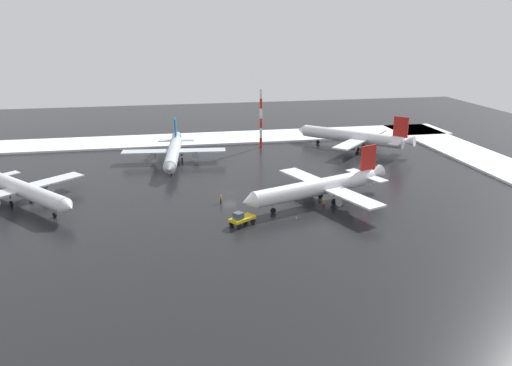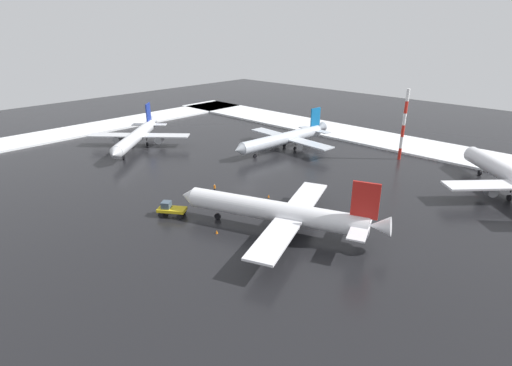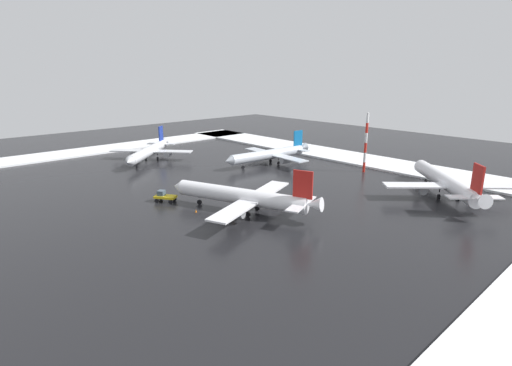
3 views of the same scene
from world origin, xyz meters
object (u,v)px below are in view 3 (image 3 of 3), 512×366
(ground_crew_by_nose_gear, at_px, (234,211))
(traffic_cone_mid_line, at_px, (196,211))
(pushback_tug, at_px, (164,196))
(airplane_foreground_jet, at_px, (149,151))
(traffic_cone_near_nose, at_px, (244,192))
(ground_crew_mid_apron, at_px, (203,185))
(airplane_parked_portside, at_px, (446,182))
(airplane_parked_starboard, at_px, (244,197))
(airplane_distant_tail, at_px, (270,154))
(antenna_mast, at_px, (366,143))

(ground_crew_by_nose_gear, xyz_separation_m, traffic_cone_mid_line, (6.54, 4.36, -0.70))
(pushback_tug, distance_m, traffic_cone_mid_line, 10.24)
(airplane_foreground_jet, relative_size, traffic_cone_near_nose, 46.93)
(pushback_tug, xyz_separation_m, ground_crew_by_nose_gear, (-16.66, -5.56, -0.31))
(ground_crew_mid_apron, height_order, traffic_cone_mid_line, ground_crew_mid_apron)
(airplane_parked_portside, height_order, ground_crew_by_nose_gear, airplane_parked_portside)
(ground_crew_by_nose_gear, distance_m, traffic_cone_mid_line, 7.90)
(ground_crew_by_nose_gear, bearing_deg, airplane_parked_starboard, -151.94)
(airplane_parked_starboard, bearing_deg, airplane_distant_tail, -72.22)
(pushback_tug, bearing_deg, airplane_foreground_jet, -58.26)
(traffic_cone_near_nose, distance_m, traffic_cone_mid_line, 15.97)
(airplane_parked_starboard, relative_size, airplane_parked_portside, 1.18)
(airplane_foreground_jet, distance_m, pushback_tug, 42.75)
(airplane_distant_tail, bearing_deg, ground_crew_by_nose_gear, 41.73)
(traffic_cone_mid_line, bearing_deg, traffic_cone_near_nose, -77.98)
(traffic_cone_near_nose, bearing_deg, airplane_parked_starboard, 138.79)
(ground_crew_mid_apron, bearing_deg, airplane_parked_starboard, -30.00)
(ground_crew_mid_apron, bearing_deg, traffic_cone_mid_line, -60.13)
(pushback_tug, bearing_deg, airplane_distant_tail, -110.54)
(ground_crew_mid_apron, bearing_deg, airplane_distant_tail, 84.75)
(pushback_tug, relative_size, traffic_cone_near_nose, 9.17)
(ground_crew_mid_apron, xyz_separation_m, antenna_mast, (-16.53, -43.23, 7.24))
(airplane_parked_portside, height_order, ground_crew_mid_apron, airplane_parked_portside)
(traffic_cone_near_nose, bearing_deg, pushback_tug, 68.00)
(airplane_foreground_jet, height_order, ground_crew_by_nose_gear, airplane_foreground_jet)
(airplane_parked_portside, height_order, airplane_distant_tail, airplane_parked_portside)
(airplane_parked_portside, distance_m, antenna_mast, 26.25)
(ground_crew_by_nose_gear, height_order, antenna_mast, antenna_mast)
(airplane_parked_portside, distance_m, traffic_cone_near_nose, 45.51)
(ground_crew_by_nose_gear, height_order, traffic_cone_near_nose, ground_crew_by_nose_gear)
(airplane_distant_tail, relative_size, traffic_cone_mid_line, 56.63)
(airplane_distant_tail, bearing_deg, airplane_parked_starboard, 43.76)
(airplane_distant_tail, height_order, pushback_tug, airplane_distant_tail)
(airplane_parked_starboard, distance_m, airplane_foreground_jet, 56.33)
(antenna_mast, height_order, traffic_cone_mid_line, antenna_mast)
(traffic_cone_near_nose, height_order, traffic_cone_mid_line, same)
(airplane_foreground_jet, bearing_deg, traffic_cone_mid_line, 30.82)
(airplane_parked_starboard, xyz_separation_m, ground_crew_mid_apron, (18.75, -3.32, -2.31))
(airplane_parked_portside, bearing_deg, traffic_cone_near_nose, 88.37)
(airplane_foreground_jet, height_order, pushback_tug, airplane_foreground_jet)
(antenna_mast, bearing_deg, airplane_parked_portside, 165.75)
(airplane_parked_starboard, xyz_separation_m, airplane_parked_portside, (-22.79, -40.19, 0.10))
(airplane_parked_starboard, xyz_separation_m, airplane_foreground_jet, (55.57, -9.23, -0.18))
(airplane_foreground_jet, relative_size, airplane_distant_tail, 0.83)
(pushback_tug, distance_m, ground_crew_mid_apron, 11.76)
(airplane_parked_starboard, height_order, airplane_foreground_jet, airplane_parked_starboard)
(pushback_tug, xyz_separation_m, antenna_mast, (-14.37, -54.78, 6.93))
(airplane_parked_portside, bearing_deg, ground_crew_by_nose_gear, 106.32)
(traffic_cone_near_nose, xyz_separation_m, traffic_cone_mid_line, (-3.33, 15.62, 0.00))
(airplane_parked_starboard, height_order, traffic_cone_near_nose, airplane_parked_starboard)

